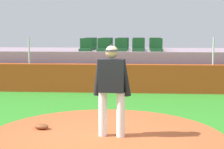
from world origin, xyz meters
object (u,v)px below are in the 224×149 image
object	(u,v)px
stadium_chair_4	(156,47)
stadium_chair_14	(155,46)
baseball	(104,123)
stadium_chair_5	(89,46)
stadium_chair_1	(103,47)
stadium_chair_9	(155,46)
stadium_chair_8	(139,46)
stadium_chair_3	(138,47)
stadium_chair_10	(91,45)
stadium_chair_11	(107,45)
stadium_chair_2	(121,47)
pitcher	(112,83)
fielding_glove	(41,126)
stadium_chair_7	(122,46)
stadium_chair_6	(105,46)
stadium_chair_13	(139,45)
stadium_chair_0	(86,47)
stadium_chair_12	(123,45)

from	to	relation	value
stadium_chair_4	stadium_chair_14	distance (m)	1.79
baseball	stadium_chair_5	size ratio (longest dim) A/B	0.15
stadium_chair_1	stadium_chair_9	distance (m)	2.27
stadium_chair_8	stadium_chair_9	size ratio (longest dim) A/B	1.00
stadium_chair_4	stadium_chair_3	bearing A→B (deg)	-0.31
stadium_chair_14	stadium_chair_10	bearing A→B (deg)	0.20
stadium_chair_1	stadium_chair_3	bearing A→B (deg)	-179.44
stadium_chair_11	stadium_chair_14	distance (m)	2.11
stadium_chair_2	stadium_chair_11	world-z (taller)	same
stadium_chair_5	pitcher	bearing A→B (deg)	100.57
baseball	stadium_chair_10	xyz separation A→B (m)	(-1.33, 8.24, 1.31)
fielding_glove	stadium_chair_11	world-z (taller)	stadium_chair_11
stadium_chair_4	stadium_chair_14	bearing A→B (deg)	-91.29
stadium_chair_2	stadium_chair_9	world-z (taller)	same
stadium_chair_4	stadium_chair_7	bearing A→B (deg)	-32.93
stadium_chair_1	stadium_chair_14	distance (m)	2.78
stadium_chair_4	stadium_chair_2	bearing A→B (deg)	-0.74
stadium_chair_9	stadium_chair_2	bearing A→B (deg)	32.29
stadium_chair_4	stadium_chair_6	world-z (taller)	same
stadium_chair_9	stadium_chair_11	world-z (taller)	same
stadium_chair_3	stadium_chair_8	xyz separation A→B (m)	(0.03, 0.87, 0.00)
baseball	stadium_chair_2	bearing A→B (deg)	89.44
stadium_chair_7	stadium_chair_10	world-z (taller)	same
stadium_chair_2	baseball	bearing A→B (deg)	89.44
stadium_chair_11	stadium_chair_13	bearing A→B (deg)	-179.91
stadium_chair_5	stadium_chair_13	bearing A→B (deg)	-157.75
stadium_chair_3	stadium_chair_9	distance (m)	1.14
stadium_chair_7	fielding_glove	bearing A→B (deg)	80.47
pitcher	stadium_chair_3	distance (m)	7.23
stadium_chair_9	stadium_chair_13	world-z (taller)	same
stadium_chair_0	stadium_chair_6	xyz separation A→B (m)	(0.67, 0.91, 0.00)
stadium_chair_9	stadium_chair_11	size ratio (longest dim) A/B	1.00
pitcher	stadium_chair_0	world-z (taller)	pitcher
stadium_chair_12	stadium_chair_9	bearing A→B (deg)	146.43
stadium_chair_5	stadium_chair_14	distance (m)	2.93
stadium_chair_1	stadium_chair_8	size ratio (longest dim) A/B	1.00
stadium_chair_0	stadium_chair_7	distance (m)	1.65
stadium_chair_4	stadium_chair_9	bearing A→B (deg)	-90.34
fielding_glove	stadium_chair_14	distance (m)	9.14
pitcher	stadium_chair_13	distance (m)	9.00
stadium_chair_4	stadium_chair_5	world-z (taller)	same
stadium_chair_0	stadium_chair_13	world-z (taller)	same
stadium_chair_6	stadium_chair_4	bearing A→B (deg)	156.34
baseball	stadium_chair_11	xyz separation A→B (m)	(-0.61, 8.24, 1.31)
pitcher	stadium_chair_7	bearing A→B (deg)	96.51
fielding_glove	stadium_chair_12	world-z (taller)	stadium_chair_12
stadium_chair_1	stadium_chair_5	world-z (taller)	same
fielding_glove	stadium_chair_2	bearing A→B (deg)	-87.65
stadium_chair_3	stadium_chair_14	world-z (taller)	same
stadium_chair_8	stadium_chair_4	bearing A→B (deg)	127.41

